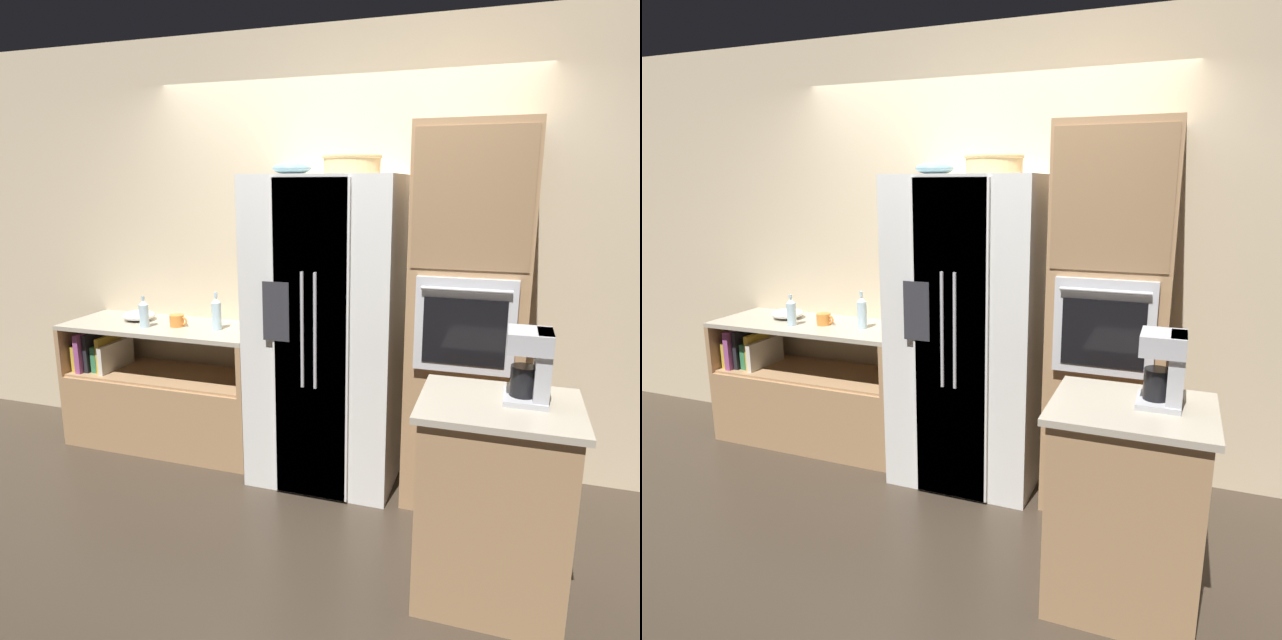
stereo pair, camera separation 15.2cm
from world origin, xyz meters
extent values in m
plane|color=#382D23|center=(0.00, 0.00, 0.00)|extent=(20.00, 20.00, 0.00)
cube|color=beige|center=(0.00, 0.39, 1.40)|extent=(12.00, 0.06, 2.80)
cube|color=#A87F56|center=(-1.17, 0.08, 0.26)|extent=(1.43, 0.56, 0.52)
cube|color=#A87F56|center=(-1.17, 0.08, 0.52)|extent=(1.37, 0.52, 0.02)
cube|color=#A87F56|center=(-1.87, 0.08, 0.69)|extent=(0.04, 0.56, 0.34)
cube|color=#A87F56|center=(-0.47, 0.08, 0.69)|extent=(0.04, 0.56, 0.34)
cube|color=#ADA38E|center=(-1.17, 0.08, 0.87)|extent=(1.43, 0.56, 0.03)
cube|color=gold|center=(-1.81, 0.05, 0.62)|extent=(0.04, 0.35, 0.19)
cube|color=#934784|center=(-1.76, 0.05, 0.67)|extent=(0.04, 0.40, 0.28)
cube|color=black|center=(-1.71, 0.05, 0.67)|extent=(0.03, 0.33, 0.28)
cube|color=#337A4C|center=(-1.66, 0.05, 0.62)|extent=(0.04, 0.29, 0.18)
cube|color=gold|center=(-1.62, 0.05, 0.66)|extent=(0.03, 0.30, 0.25)
cube|color=silver|center=(-1.58, 0.05, 0.63)|extent=(0.04, 0.37, 0.20)
cube|color=silver|center=(0.05, 0.02, 0.95)|extent=(0.89, 0.68, 1.89)
cube|color=silver|center=(0.04, -0.33, 0.95)|extent=(0.44, 0.02, 1.85)
cube|color=silver|center=(0.05, -0.33, 0.95)|extent=(0.44, 0.02, 1.85)
cylinder|color=#B2B2B7|center=(0.01, -0.35, 1.04)|extent=(0.02, 0.02, 0.66)
cylinder|color=#B2B2B7|center=(0.09, -0.35, 1.04)|extent=(0.02, 0.02, 0.66)
cube|color=#2D2D33|center=(-0.15, -0.34, 1.14)|extent=(0.16, 0.01, 0.34)
cube|color=#A87F56|center=(0.88, 0.04, 1.08)|extent=(0.63, 0.64, 2.15)
cube|color=silver|center=(0.88, -0.30, 1.12)|extent=(0.51, 0.04, 0.50)
cube|color=black|center=(0.88, -0.32, 1.09)|extent=(0.42, 0.01, 0.35)
cylinder|color=#B2B2B7|center=(0.88, -0.33, 1.32)|extent=(0.45, 0.02, 0.02)
cube|color=#94704C|center=(0.88, -0.28, 1.76)|extent=(0.59, 0.01, 0.70)
cube|color=#A87F56|center=(1.09, -0.85, 0.45)|extent=(0.62, 0.52, 0.90)
cube|color=#ADA38E|center=(1.09, -0.85, 0.92)|extent=(0.68, 0.57, 0.03)
cylinder|color=tan|center=(0.19, -0.01, 1.94)|extent=(0.32, 0.32, 0.10)
torus|color=tan|center=(0.19, -0.01, 1.99)|extent=(0.34, 0.34, 0.03)
ellipsoid|color=#668C99|center=(-0.17, -0.02, 1.93)|extent=(0.23, 0.23, 0.07)
cylinder|color=silver|center=(-0.75, 0.07, 0.98)|extent=(0.07, 0.07, 0.18)
cone|color=silver|center=(-0.75, 0.07, 1.09)|extent=(0.07, 0.07, 0.04)
cylinder|color=silver|center=(-0.75, 0.07, 1.12)|extent=(0.02, 0.02, 0.04)
cylinder|color=silver|center=(-1.26, -0.03, 0.96)|extent=(0.06, 0.06, 0.16)
cone|color=silver|center=(-1.26, -0.03, 1.06)|extent=(0.06, 0.06, 0.04)
cylinder|color=silver|center=(-1.26, -0.03, 1.09)|extent=(0.02, 0.02, 0.03)
cylinder|color=orange|center=(-1.06, 0.06, 0.93)|extent=(0.10, 0.10, 0.08)
torus|color=orange|center=(-1.01, 0.06, 0.93)|extent=(0.06, 0.01, 0.06)
ellipsoid|color=white|center=(-1.42, 0.14, 0.92)|extent=(0.23, 0.23, 0.07)
cube|color=#B2B2B7|center=(1.18, -0.80, 0.94)|extent=(0.18, 0.20, 0.02)
cylinder|color=black|center=(1.17, -0.80, 1.02)|extent=(0.11, 0.11, 0.13)
cube|color=#B2B2B7|center=(1.24, -0.80, 1.09)|extent=(0.06, 0.17, 0.31)
cube|color=#B2B2B7|center=(1.18, -0.80, 1.20)|extent=(0.18, 0.20, 0.09)
camera|label=1|loc=(1.07, -3.25, 1.83)|focal=32.00mm
camera|label=2|loc=(1.21, -3.20, 1.83)|focal=32.00mm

